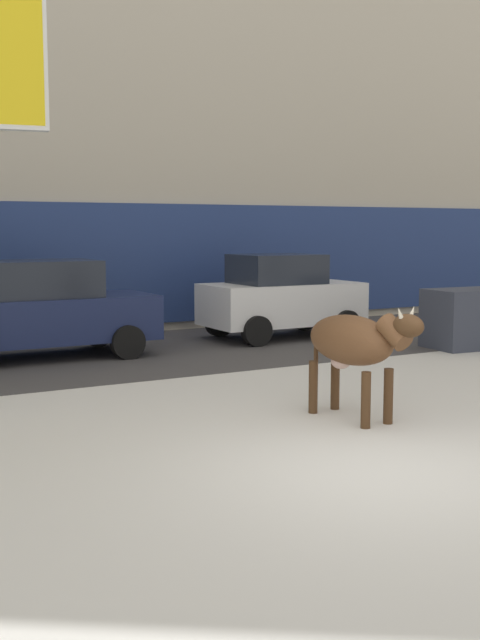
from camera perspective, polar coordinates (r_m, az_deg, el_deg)
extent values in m
plane|color=silver|center=(8.30, 10.75, -10.56)|extent=(120.00, 120.00, 0.00)
cube|color=#423F3F|center=(15.45, -9.62, -2.50)|extent=(60.00, 5.60, 0.01)
cube|color=#BCB29E|center=(21.23, -15.61, 17.45)|extent=(44.00, 6.00, 13.00)
cube|color=navy|center=(17.92, -12.76, 3.82)|extent=(43.12, 0.10, 2.80)
ellipsoid|color=brown|center=(10.17, 7.98, -1.43)|extent=(0.74, 1.46, 0.64)
cylinder|color=#472D19|center=(10.08, 10.65, -5.42)|extent=(0.12, 0.12, 0.70)
cylinder|color=#472D19|center=(9.81, 9.06, -5.73)|extent=(0.12, 0.12, 0.70)
cylinder|color=#472D19|center=(10.77, 6.88, -4.58)|extent=(0.12, 0.12, 0.70)
cylinder|color=#472D19|center=(10.51, 5.30, -4.83)|extent=(0.12, 0.12, 0.70)
cylinder|color=brown|center=(9.62, 11.07, -0.87)|extent=(0.31, 0.50, 0.44)
ellipsoid|color=#472D19|center=(9.46, 12.05, -0.41)|extent=(0.28, 0.46, 0.28)
cone|color=beige|center=(9.55, 12.34, 0.62)|extent=(0.12, 0.07, 0.15)
cone|color=beige|center=(9.39, 11.44, 0.54)|extent=(0.12, 0.07, 0.15)
cylinder|color=#472D19|center=(10.70, 5.50, -2.36)|extent=(0.06, 0.06, 0.60)
ellipsoid|color=beige|center=(10.34, 7.28, -2.97)|extent=(0.27, 0.30, 0.20)
cube|color=#19234C|center=(15.26, -14.10, 0.07)|extent=(4.22, 1.81, 0.84)
cube|color=#1E232D|center=(15.19, -14.18, 2.92)|extent=(2.02, 1.57, 0.68)
cylinder|color=black|center=(16.53, -10.26, -0.81)|extent=(0.64, 0.23, 0.64)
cylinder|color=black|center=(14.89, -8.10, -1.59)|extent=(0.64, 0.23, 0.64)
cube|color=white|center=(17.57, 3.05, 1.21)|extent=(3.52, 1.74, 0.90)
cube|color=#1E232D|center=(17.44, 2.65, 3.70)|extent=(1.82, 1.52, 0.64)
cylinder|color=black|center=(18.94, 4.61, 0.22)|extent=(0.64, 0.23, 0.64)
cylinder|color=black|center=(17.56, 7.66, -0.33)|extent=(0.64, 0.23, 0.64)
cylinder|color=black|center=(17.80, -1.52, -0.18)|extent=(0.64, 0.23, 0.64)
cylinder|color=black|center=(16.32, 1.22, -0.80)|extent=(0.64, 0.23, 0.64)
cylinder|color=#282833|center=(19.59, -3.52, 0.80)|extent=(0.24, 0.24, 0.88)
cube|color=#2D4C93|center=(19.53, -3.54, 3.01)|extent=(0.36, 0.22, 0.64)
sphere|color=#9E7051|center=(19.50, -3.55, 4.27)|extent=(0.20, 0.20, 0.20)
cube|color=#383D4C|center=(16.81, 16.19, 0.12)|extent=(1.79, 1.25, 1.20)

